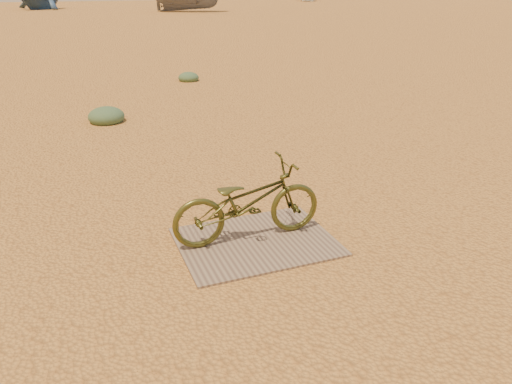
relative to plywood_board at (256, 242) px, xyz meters
name	(u,v)px	position (x,y,z in m)	size (l,w,h in m)	color
ground	(200,224)	(-0.39, 0.57, -0.01)	(120.00, 120.00, 0.00)	#C68B3F
plywood_board	(256,242)	(0.00, 0.00, 0.00)	(1.45, 1.11, 0.02)	#847056
bicycle	(248,202)	(-0.05, 0.08, 0.39)	(0.50, 1.44, 0.76)	#45461A
kale_a	(107,122)	(-0.85, 5.03, -0.01)	(0.63, 0.63, 0.34)	#55724E
kale_b	(189,81)	(1.45, 8.27, -0.01)	(0.50, 0.50, 0.28)	#55724E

